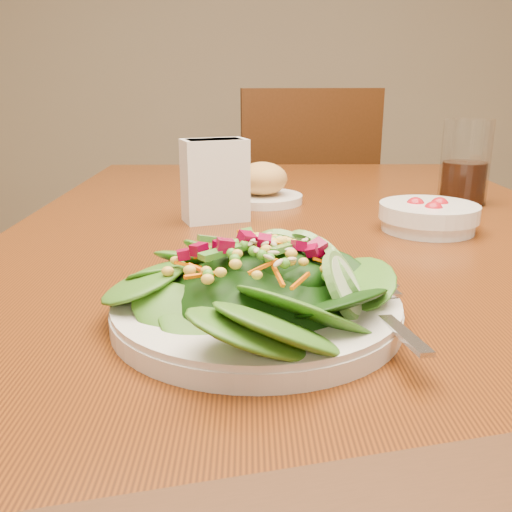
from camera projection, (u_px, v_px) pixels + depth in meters
The scene contains 7 objects.
dining_table at pixel (306, 295), 0.88m from camera, with size 0.90×1.40×0.75m.
chair_far at pixel (300, 228), 1.87m from camera, with size 0.49×0.49×0.94m.
salad_plate at pixel (266, 292), 0.52m from camera, with size 0.27×0.27×0.08m.
bread_plate at pixel (262, 186), 1.03m from camera, with size 0.15×0.15×0.07m.
tomato_bowl at pixel (428, 216), 0.84m from camera, with size 0.14×0.14×0.05m.
drinking_glass at pixel (465, 168), 1.02m from camera, with size 0.09×0.09×0.15m.
napkin_holder at pixel (215, 178), 0.89m from camera, with size 0.11×0.08×0.13m.
Camera 1 is at (-0.09, -0.82, 0.96)m, focal length 40.00 mm.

